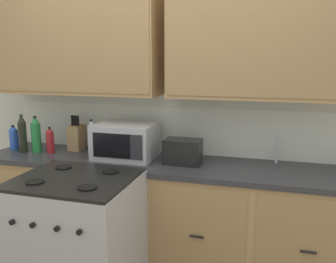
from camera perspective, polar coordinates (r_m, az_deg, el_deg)
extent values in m
cube|color=silver|center=(3.04, 0.54, 3.91)|extent=(4.12, 0.05, 2.58)
cube|color=silver|center=(3.04, 0.39, 0.31)|extent=(2.92, 0.01, 0.40)
cube|color=tan|center=(3.13, -14.33, 14.54)|extent=(1.41, 0.34, 0.95)
cube|color=#A58052|center=(2.98, -16.08, 14.63)|extent=(1.38, 0.01, 0.89)
cube|color=tan|center=(2.71, 15.48, 15.04)|extent=(1.41, 0.34, 0.95)
cube|color=#A58052|center=(2.54, 15.41, 15.32)|extent=(1.38, 0.01, 0.89)
cube|color=black|center=(3.18, -1.02, -19.58)|extent=(2.86, 0.48, 0.10)
cube|color=tan|center=(2.96, -1.23, -12.67)|extent=(2.92, 0.60, 0.76)
cube|color=#A88354|center=(3.20, -22.48, -11.64)|extent=(0.67, 0.01, 0.70)
cube|color=black|center=(3.19, -22.63, -11.84)|extent=(0.10, 0.01, 0.01)
cube|color=#A88354|center=(2.83, -10.45, -14.04)|extent=(0.67, 0.01, 0.70)
cube|color=black|center=(2.82, -10.57, -14.28)|extent=(0.10, 0.01, 0.01)
cube|color=#A88354|center=(2.61, 4.67, -16.15)|extent=(0.67, 0.01, 0.70)
cube|color=black|center=(2.60, 4.60, -16.43)|extent=(0.10, 0.01, 0.01)
cube|color=#A88354|center=(2.58, 21.50, -17.22)|extent=(0.67, 0.01, 0.70)
cube|color=black|center=(2.58, 21.52, -17.51)|extent=(0.10, 0.01, 0.01)
cube|color=#333338|center=(2.82, -1.26, -5.20)|extent=(2.95, 0.63, 0.04)
cube|color=#A8AAAF|center=(2.72, 16.87, -6.16)|extent=(0.56, 0.38, 0.02)
cube|color=#B7B7BC|center=(2.59, -14.15, -17.22)|extent=(0.76, 0.66, 0.92)
cube|color=black|center=(2.40, -14.70, -7.31)|extent=(0.74, 0.65, 0.02)
cylinder|color=black|center=(2.37, -20.48, -7.57)|extent=(0.12, 0.12, 0.01)
cylinder|color=black|center=(2.18, -12.77, -8.75)|extent=(0.12, 0.12, 0.01)
cylinder|color=black|center=(2.62, -16.32, -5.52)|extent=(0.12, 0.12, 0.01)
cylinder|color=black|center=(2.45, -9.15, -6.37)|extent=(0.12, 0.12, 0.01)
cylinder|color=black|center=(2.33, -23.68, -13.15)|extent=(0.03, 0.02, 0.03)
cylinder|color=black|center=(2.25, -20.85, -13.84)|extent=(0.03, 0.02, 0.03)
cylinder|color=black|center=(2.16, -17.34, -14.65)|extent=(0.03, 0.02, 0.03)
cylinder|color=black|center=(2.09, -14.02, -15.36)|extent=(0.03, 0.02, 0.03)
cube|color=#B7B7BC|center=(2.90, -6.79, -1.51)|extent=(0.48, 0.36, 0.28)
cube|color=black|center=(2.76, -9.04, -2.26)|extent=(0.31, 0.01, 0.19)
cube|color=#28282D|center=(2.68, -5.10, -2.56)|extent=(0.10, 0.01, 0.19)
cube|color=black|center=(2.73, 2.38, -3.22)|extent=(0.28, 0.18, 0.19)
cube|color=black|center=(2.72, 1.37, -1.29)|extent=(0.02, 0.13, 0.01)
cube|color=black|center=(2.70, 3.42, -1.42)|extent=(0.02, 0.13, 0.01)
cube|color=#9C794E|center=(3.25, -14.40, -0.96)|extent=(0.11, 0.14, 0.22)
cylinder|color=black|center=(3.23, -15.09, 1.73)|extent=(0.02, 0.02, 0.09)
cylinder|color=black|center=(3.22, -14.78, 1.72)|extent=(0.02, 0.02, 0.09)
cylinder|color=black|center=(3.21, -14.48, 1.70)|extent=(0.02, 0.02, 0.09)
cylinder|color=black|center=(3.20, -14.17, 1.69)|extent=(0.02, 0.02, 0.09)
cylinder|color=#B2B5BA|center=(2.87, 16.98, -2.91)|extent=(0.02, 0.02, 0.20)
cylinder|color=blue|center=(3.45, -23.40, -1.22)|extent=(0.08, 0.08, 0.18)
cone|color=blue|center=(3.43, -23.55, 0.58)|extent=(0.07, 0.07, 0.04)
cylinder|color=black|center=(3.42, -23.56, 0.82)|extent=(0.03, 0.03, 0.02)
cylinder|color=maroon|center=(3.21, -18.30, -1.67)|extent=(0.07, 0.07, 0.18)
cone|color=maroon|center=(3.19, -18.43, 0.30)|extent=(0.06, 0.06, 0.05)
cylinder|color=black|center=(3.19, -18.44, 0.55)|extent=(0.02, 0.02, 0.02)
cylinder|color=black|center=(3.30, -22.20, -0.86)|extent=(0.07, 0.07, 0.26)
cone|color=black|center=(3.28, -22.41, 1.95)|extent=(0.06, 0.06, 0.07)
cylinder|color=black|center=(3.27, -22.44, 2.38)|extent=(0.02, 0.02, 0.02)
cylinder|color=silver|center=(3.13, -12.05, -1.20)|extent=(0.06, 0.06, 0.23)
cone|color=silver|center=(3.11, -12.15, 1.39)|extent=(0.06, 0.06, 0.06)
cylinder|color=black|center=(3.10, -12.17, 1.76)|extent=(0.02, 0.02, 0.02)
cylinder|color=#237A38|center=(3.27, -20.31, -0.95)|extent=(0.08, 0.08, 0.25)
cone|color=#237A38|center=(3.25, -20.50, 1.75)|extent=(0.07, 0.07, 0.06)
cylinder|color=black|center=(3.24, -20.53, 2.16)|extent=(0.03, 0.03, 0.02)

